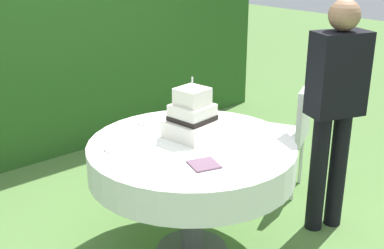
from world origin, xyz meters
TOP-DOWN VIEW (x-y plane):
  - foliage_hedge at (0.00, 2.32)m, footprint 5.18×0.70m
  - cake_table at (0.00, 0.00)m, footprint 1.28×1.28m
  - wedding_cake at (0.08, 0.09)m, footprint 0.32×0.33m
  - serving_plate_near at (-0.40, 0.22)m, footprint 0.15×0.15m
  - serving_plate_far at (-0.00, 0.46)m, footprint 0.12×0.12m
  - napkin_stack at (-0.16, -0.28)m, footprint 0.19×0.19m
  - garden_chair at (1.16, 0.15)m, footprint 0.54×0.54m
  - standing_person at (0.92, -0.38)m, footprint 0.41×0.31m

SIDE VIEW (x-z plane):
  - garden_chair at x=1.16m, z-range 0.10..0.99m
  - cake_table at x=0.00m, z-range 0.28..1.05m
  - napkin_stack at x=-0.16m, z-range 0.78..0.79m
  - serving_plate_near at x=-0.40m, z-range 0.78..0.79m
  - serving_plate_far at x=0.00m, z-range 0.78..0.79m
  - wedding_cake at x=0.08m, z-range 0.71..1.09m
  - standing_person at x=0.92m, z-range 0.13..1.73m
  - foliage_hedge at x=0.00m, z-range 0.00..2.79m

